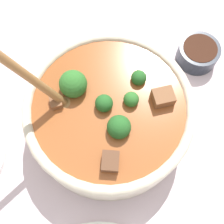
# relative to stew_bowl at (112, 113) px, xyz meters

# --- Properties ---
(ground_plane) EXTENTS (4.00, 4.00, 0.00)m
(ground_plane) POSITION_rel_stew_bowl_xyz_m (-0.00, -0.00, -0.05)
(ground_plane) COLOR silver
(stew_bowl) EXTENTS (0.27, 0.29, 0.26)m
(stew_bowl) POSITION_rel_stew_bowl_xyz_m (0.00, 0.00, 0.00)
(stew_bowl) COLOR beige
(stew_bowl) RESTS_ON ground_plane
(condiment_bowl) EXTENTS (0.08, 0.08, 0.04)m
(condiment_bowl) POSITION_rel_stew_bowl_xyz_m (0.13, -0.18, -0.03)
(condiment_bowl) COLOR #232833
(condiment_bowl) RESTS_ON ground_plane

